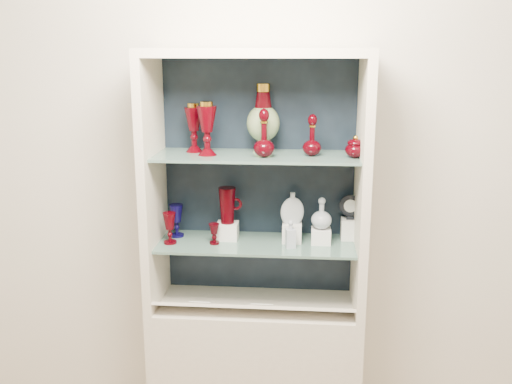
# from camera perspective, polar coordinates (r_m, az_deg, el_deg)

# --- Properties ---
(wall_back) EXTENTS (3.50, 0.02, 2.80)m
(wall_back) POSITION_cam_1_polar(r_m,az_deg,el_deg) (2.80, 0.38, 3.07)
(wall_back) COLOR white
(wall_back) RESTS_ON ground
(cabinet_base) EXTENTS (1.00, 0.40, 0.75)m
(cabinet_base) POSITION_cam_1_polar(r_m,az_deg,el_deg) (2.97, 0.00, -17.58)
(cabinet_base) COLOR beige
(cabinet_base) RESTS_ON ground
(cabinet_back_panel) EXTENTS (0.98, 0.02, 1.15)m
(cabinet_back_panel) POSITION_cam_1_polar(r_m,az_deg,el_deg) (2.79, 0.33, 1.44)
(cabinet_back_panel) COLOR black
(cabinet_back_panel) RESTS_ON cabinet_base
(cabinet_side_left) EXTENTS (0.04, 0.40, 1.15)m
(cabinet_side_left) POSITION_cam_1_polar(r_m,az_deg,el_deg) (2.69, -10.26, 0.72)
(cabinet_side_left) COLOR beige
(cabinet_side_left) RESTS_ON cabinet_base
(cabinet_side_right) EXTENTS (0.04, 0.40, 1.15)m
(cabinet_side_right) POSITION_cam_1_polar(r_m,az_deg,el_deg) (2.61, 10.56, 0.32)
(cabinet_side_right) COLOR beige
(cabinet_side_right) RESTS_ON cabinet_base
(cabinet_top_cap) EXTENTS (1.00, 0.40, 0.04)m
(cabinet_top_cap) POSITION_cam_1_polar(r_m,az_deg,el_deg) (2.53, 0.00, 13.74)
(cabinet_top_cap) COLOR beige
(cabinet_top_cap) RESTS_ON cabinet_side_left
(shelf_lower) EXTENTS (0.92, 0.34, 0.01)m
(shelf_lower) POSITION_cam_1_polar(r_m,az_deg,el_deg) (2.70, 0.04, -5.17)
(shelf_lower) COLOR slate
(shelf_lower) RESTS_ON cabinet_side_left
(shelf_upper) EXTENTS (0.92, 0.34, 0.01)m
(shelf_upper) POSITION_cam_1_polar(r_m,az_deg,el_deg) (2.60, 0.04, 3.62)
(shelf_upper) COLOR slate
(shelf_upper) RESTS_ON cabinet_side_left
(label_ledge) EXTENTS (0.92, 0.17, 0.09)m
(label_ledge) POSITION_cam_1_polar(r_m,az_deg,el_deg) (2.68, -0.20, -11.42)
(label_ledge) COLOR beige
(label_ledge) RESTS_ON cabinet_base
(label_card_0) EXTENTS (0.10, 0.06, 0.03)m
(label_card_0) POSITION_cam_1_polar(r_m,az_deg,el_deg) (2.67, 0.62, -11.16)
(label_card_0) COLOR white
(label_card_0) RESTS_ON label_ledge
(label_card_1) EXTENTS (0.10, 0.06, 0.03)m
(label_card_1) POSITION_cam_1_polar(r_m,az_deg,el_deg) (2.71, -5.54, -10.89)
(label_card_1) COLOR white
(label_card_1) RESTS_ON label_ledge
(pedestal_lamp_left) EXTENTS (0.12, 0.12, 0.24)m
(pedestal_lamp_left) POSITION_cam_1_polar(r_m,az_deg,el_deg) (2.58, -4.92, 6.33)
(pedestal_lamp_left) COLOR #450008
(pedestal_lamp_left) RESTS_ON shelf_upper
(pedestal_lamp_right) EXTENTS (0.10, 0.10, 0.23)m
(pedestal_lamp_right) POSITION_cam_1_polar(r_m,az_deg,el_deg) (2.67, -6.23, 6.41)
(pedestal_lamp_right) COLOR #450008
(pedestal_lamp_right) RESTS_ON shelf_upper
(enamel_urn) EXTENTS (0.18, 0.18, 0.31)m
(enamel_urn) POSITION_cam_1_polar(r_m,az_deg,el_deg) (2.64, 0.72, 7.38)
(enamel_urn) COLOR #0F4F1E
(enamel_urn) RESTS_ON shelf_upper
(ruby_decanter_a) EXTENTS (0.10, 0.10, 0.24)m
(ruby_decanter_a) POSITION_cam_1_polar(r_m,az_deg,el_deg) (2.52, 0.80, 6.20)
(ruby_decanter_a) COLOR #390006
(ruby_decanter_a) RESTS_ON shelf_upper
(ruby_decanter_b) EXTENTS (0.10, 0.10, 0.20)m
(ruby_decanter_b) POSITION_cam_1_polar(r_m,az_deg,el_deg) (2.56, 5.64, 5.80)
(ruby_decanter_b) COLOR #390006
(ruby_decanter_b) RESTS_ON shelf_upper
(lidded_bowl) EXTENTS (0.10, 0.10, 0.10)m
(lidded_bowl) POSITION_cam_1_polar(r_m,az_deg,el_deg) (2.55, 9.90, 4.53)
(lidded_bowl) COLOR #390006
(lidded_bowl) RESTS_ON shelf_upper
(cobalt_goblet) EXTENTS (0.07, 0.07, 0.16)m
(cobalt_goblet) POSITION_cam_1_polar(r_m,az_deg,el_deg) (2.79, -7.94, -2.85)
(cobalt_goblet) COLOR #0D0843
(cobalt_goblet) RESTS_ON shelf_lower
(ruby_goblet_tall) EXTENTS (0.08, 0.08, 0.15)m
(ruby_goblet_tall) POSITION_cam_1_polar(r_m,az_deg,el_deg) (2.70, -8.63, -3.59)
(ruby_goblet_tall) COLOR #450008
(ruby_goblet_tall) RESTS_ON shelf_lower
(ruby_goblet_small) EXTENTS (0.06, 0.06, 0.10)m
(ruby_goblet_small) POSITION_cam_1_polar(r_m,az_deg,el_deg) (2.67, -4.19, -4.20)
(ruby_goblet_small) COLOR #390006
(ruby_goblet_small) RESTS_ON shelf_lower
(riser_ruby_pitcher) EXTENTS (0.10, 0.10, 0.08)m
(riser_ruby_pitcher) POSITION_cam_1_polar(r_m,az_deg,el_deg) (2.74, -2.86, -3.90)
(riser_ruby_pitcher) COLOR silver
(riser_ruby_pitcher) RESTS_ON shelf_lower
(ruby_pitcher) EXTENTS (0.14, 0.09, 0.17)m
(ruby_pitcher) POSITION_cam_1_polar(r_m,az_deg,el_deg) (2.70, -2.89, -1.35)
(ruby_pitcher) COLOR #450008
(ruby_pitcher) RESTS_ON riser_ruby_pitcher
(clear_square_bottle) EXTENTS (0.05, 0.05, 0.13)m
(clear_square_bottle) POSITION_cam_1_polar(r_m,az_deg,el_deg) (2.62, 3.48, -4.22)
(clear_square_bottle) COLOR #9CA7B5
(clear_square_bottle) RESTS_ON shelf_lower
(riser_flat_flask) EXTENTS (0.09, 0.09, 0.09)m
(riser_flat_flask) POSITION_cam_1_polar(r_m,az_deg,el_deg) (2.70, 3.62, -4.06)
(riser_flat_flask) COLOR silver
(riser_flat_flask) RESTS_ON shelf_lower
(flat_flask) EXTENTS (0.12, 0.07, 0.15)m
(flat_flask) POSITION_cam_1_polar(r_m,az_deg,el_deg) (2.67, 3.66, -1.56)
(flat_flask) COLOR #A9B5BC
(flat_flask) RESTS_ON riser_flat_flask
(riser_clear_round_decanter) EXTENTS (0.09, 0.09, 0.07)m
(riser_clear_round_decanter) POSITION_cam_1_polar(r_m,az_deg,el_deg) (2.70, 6.51, -4.39)
(riser_clear_round_decanter) COLOR silver
(riser_clear_round_decanter) RESTS_ON shelf_lower
(clear_round_decanter) EXTENTS (0.11, 0.11, 0.14)m
(clear_round_decanter) POSITION_cam_1_polar(r_m,az_deg,el_deg) (2.67, 6.57, -2.21)
(clear_round_decanter) COLOR #9CA7B5
(clear_round_decanter) RESTS_ON riser_clear_round_decanter
(riser_cameo_medallion) EXTENTS (0.08, 0.08, 0.10)m
(riser_cameo_medallion) POSITION_cam_1_polar(r_m,az_deg,el_deg) (2.77, 9.32, -3.67)
(riser_cameo_medallion) COLOR silver
(riser_cameo_medallion) RESTS_ON shelf_lower
(cameo_medallion) EXTENTS (0.10, 0.04, 0.12)m
(cameo_medallion) POSITION_cam_1_polar(r_m,az_deg,el_deg) (2.74, 9.41, -1.46)
(cameo_medallion) COLOR black
(cameo_medallion) RESTS_ON riser_cameo_medallion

